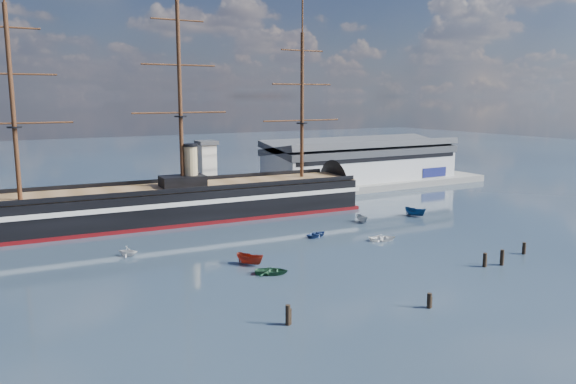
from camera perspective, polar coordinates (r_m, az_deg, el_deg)
ground at (r=117.80m, az=-3.54°, el=-4.19°), size 600.00×600.00×0.00m
quay at (r=153.87m, az=-6.13°, el=-0.93°), size 180.00×18.00×2.00m
warehouse at (r=180.29m, az=7.43°, el=3.17°), size 63.00×21.00×11.60m
quay_tower at (r=146.97m, az=-8.23°, el=2.37°), size 5.00×5.00×15.00m
warship at (r=130.85m, az=-12.13°, el=-1.18°), size 113.32×21.41×53.94m
motorboat_a at (r=96.20m, az=-3.87°, el=-7.39°), size 6.43×5.06×2.46m
motorboat_b at (r=114.85m, az=2.99°, el=-4.54°), size 2.18×3.34×1.45m
motorboat_c at (r=128.45m, az=7.55°, el=-3.08°), size 5.34×2.64×2.04m
motorboat_d at (r=104.97m, az=-15.94°, el=-6.29°), size 5.60×5.92×2.09m
motorboat_e at (r=113.10m, az=9.60°, el=-4.89°), size 2.32×3.57×1.55m
motorboat_f at (r=137.30m, az=12.79°, el=-2.41°), size 6.90×4.15×2.59m
motorboat_g at (r=91.11m, az=-1.69°, el=-8.36°), size 2.89×3.56×1.56m
piling_near_left at (r=72.07m, az=-0.01°, el=-13.36°), size 0.64×0.64×3.34m
piling_near_mid at (r=79.68m, az=14.13°, el=-11.36°), size 0.64×0.64×2.79m
piling_near_right at (r=102.37m, az=20.86°, el=-6.96°), size 0.64×0.64×3.39m
piling_far_right at (r=110.81m, az=22.81°, el=-5.84°), size 0.64×0.64×2.88m
piling_extra at (r=100.44m, az=19.32°, el=-7.19°), size 0.64×0.64×3.10m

